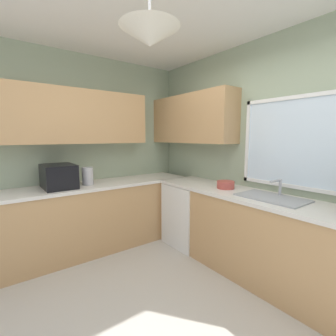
# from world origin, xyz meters

# --- Properties ---
(ground_plane) EXTENTS (8.47, 8.47, 0.00)m
(ground_plane) POSITION_xyz_m (0.00, 0.00, 0.00)
(ground_plane) COLOR #B7B2A8
(room_shell) EXTENTS (3.97, 3.36, 2.73)m
(room_shell) POSITION_xyz_m (-0.81, 0.52, 1.86)
(room_shell) COLOR #9EAD8E
(room_shell) RESTS_ON ground_plane
(counter_run_left) EXTENTS (0.65, 2.97, 0.91)m
(counter_run_left) POSITION_xyz_m (-1.62, 0.00, 0.46)
(counter_run_left) COLOR tan
(counter_run_left) RESTS_ON ground_plane
(counter_run_back) EXTENTS (3.06, 0.65, 0.91)m
(counter_run_back) POSITION_xyz_m (0.21, 1.31, 0.46)
(counter_run_back) COLOR tan
(counter_run_back) RESTS_ON ground_plane
(dishwasher) EXTENTS (0.60, 0.60, 0.87)m
(dishwasher) POSITION_xyz_m (-0.96, 1.28, 0.43)
(dishwasher) COLOR white
(dishwasher) RESTS_ON ground_plane
(microwave) EXTENTS (0.48, 0.36, 0.29)m
(microwave) POSITION_xyz_m (-1.62, -0.32, 1.06)
(microwave) COLOR black
(microwave) RESTS_ON counter_run_left
(kettle) EXTENTS (0.14, 0.14, 0.23)m
(kettle) POSITION_xyz_m (-1.60, 0.03, 1.03)
(kettle) COLOR #B7B7BC
(kettle) RESTS_ON counter_run_left
(sink_assembly) EXTENTS (0.66, 0.40, 0.19)m
(sink_assembly) POSITION_xyz_m (0.25, 1.32, 0.92)
(sink_assembly) COLOR #9EA0A5
(sink_assembly) RESTS_ON counter_run_back
(bowl) EXTENTS (0.21, 0.21, 0.09)m
(bowl) POSITION_xyz_m (-0.36, 1.31, 0.96)
(bowl) COLOR #B74C42
(bowl) RESTS_ON counter_run_back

